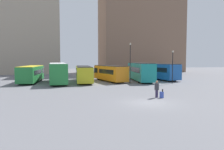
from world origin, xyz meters
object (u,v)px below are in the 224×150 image
at_px(bus_5, 161,71).
at_px(traveler, 157,88).
at_px(bus_1, 58,72).
at_px(bus_2, 84,73).
at_px(bus_3, 110,73).
at_px(suitcase, 162,95).
at_px(bus_4, 140,71).
at_px(lamp_post_1, 173,64).
at_px(bus_0, 31,73).
at_px(lamp_post_0, 130,60).

distance_m(bus_5, traveler, 20.57).
bearing_deg(bus_1, bus_2, -82.30).
height_order(bus_3, bus_5, bus_5).
bearing_deg(bus_2, traveler, -159.27).
distance_m(bus_2, suitcase, 19.10).
height_order(bus_4, lamp_post_1, lamp_post_1).
bearing_deg(suitcase, bus_3, -17.24).
distance_m(bus_1, bus_4, 14.76).
distance_m(bus_5, suitcase, 20.73).
bearing_deg(bus_0, bus_5, -87.38).
relative_size(bus_4, lamp_post_1, 2.29).
distance_m(bus_2, bus_3, 4.74).
bearing_deg(lamp_post_0, bus_1, 165.45).
xyz_separation_m(bus_1, lamp_post_1, (18.08, -5.71, 1.35)).
xyz_separation_m(bus_3, lamp_post_0, (2.55, -3.75, 2.29)).
xyz_separation_m(bus_2, lamp_post_0, (7.29, -3.68, 2.31)).
xyz_separation_m(traveler, lamp_post_1, (8.63, 11.60, 2.12)).
relative_size(bus_0, suitcase, 11.80).
relative_size(bus_2, bus_3, 1.15).
bearing_deg(bus_1, lamp_post_0, -104.98).
bearing_deg(bus_2, bus_1, 103.26).
bearing_deg(lamp_post_0, bus_5, 25.77).
distance_m(bus_0, lamp_post_0, 17.07).
bearing_deg(traveler, bus_5, -48.33).
relative_size(bus_4, suitcase, 13.43).
bearing_deg(bus_1, bus_4, -90.76).
height_order(bus_5, traveler, bus_5).
distance_m(bus_2, bus_5, 14.99).
height_order(bus_3, lamp_post_1, lamp_post_1).
distance_m(bus_5, lamp_post_0, 8.82).
distance_m(bus_2, bus_4, 10.35).
distance_m(lamp_post_0, lamp_post_1, 6.92).
relative_size(bus_4, lamp_post_0, 1.84).
relative_size(suitcase, lamp_post_1, 0.17).
height_order(bus_3, lamp_post_0, lamp_post_0).
relative_size(bus_4, bus_5, 1.32).
bearing_deg(lamp_post_1, bus_5, 78.06).
bearing_deg(traveler, bus_2, -3.69).
relative_size(bus_5, suitcase, 10.19).
bearing_deg(bus_5, bus_2, 85.10).
bearing_deg(bus_0, bus_4, -90.57).
xyz_separation_m(bus_0, bus_3, (13.51, -1.57, 0.00)).
bearing_deg(lamp_post_1, suitcase, -124.63).
bearing_deg(suitcase, bus_1, 9.84).
bearing_deg(bus_2, lamp_post_0, -111.64).
distance_m(bus_0, bus_1, 4.90).
bearing_deg(bus_2, lamp_post_1, -109.80).
bearing_deg(traveler, suitcase, -151.06).
bearing_deg(suitcase, bus_0, 16.12).
bearing_deg(bus_5, suitcase, 147.30).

